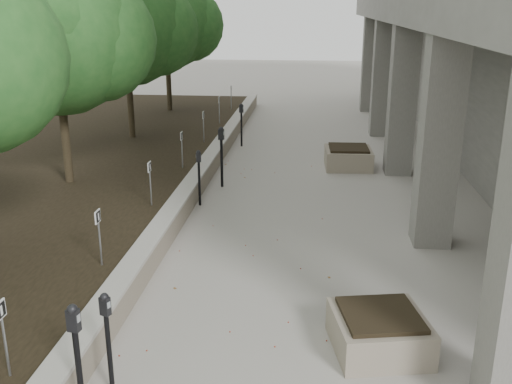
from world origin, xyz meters
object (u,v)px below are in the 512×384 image
at_px(parking_meter_3, 199,178).
at_px(parking_meter_4, 222,157).
at_px(crabapple_tree_4, 127,51).
at_px(parking_meter_1, 109,344).
at_px(parking_meter_2, 79,366).
at_px(planter_back, 348,157).
at_px(parking_meter_5, 241,125).
at_px(crabapple_tree_5, 167,41).
at_px(planter_front, 379,331).
at_px(crabapple_tree_3, 58,67).

xyz_separation_m(parking_meter_3, parking_meter_4, (0.29, 1.49, 0.12)).
bearing_deg(parking_meter_4, crabapple_tree_4, 145.26).
bearing_deg(parking_meter_1, crabapple_tree_4, 127.38).
distance_m(parking_meter_1, parking_meter_2, 0.59).
distance_m(parking_meter_1, planter_back, 11.10).
distance_m(parking_meter_1, parking_meter_4, 8.37).
xyz_separation_m(parking_meter_1, parking_meter_5, (-0.05, 12.86, 0.04)).
height_order(crabapple_tree_5, planter_back, crabapple_tree_5).
height_order(parking_meter_5, planter_front, parking_meter_5).
distance_m(planter_front, planter_back, 9.32).
xyz_separation_m(crabapple_tree_4, parking_meter_1, (3.53, -12.16, -2.45)).
xyz_separation_m(parking_meter_4, planter_back, (3.33, 2.21, -0.48)).
bearing_deg(parking_meter_3, crabapple_tree_5, 95.73).
bearing_deg(parking_meter_5, planter_back, -16.11).
distance_m(parking_meter_3, planter_back, 5.18).
xyz_separation_m(parking_meter_1, parking_meter_4, (0.01, 8.37, 0.11)).
height_order(parking_meter_1, planter_back, parking_meter_1).
bearing_deg(parking_meter_2, parking_meter_5, 99.20).
relative_size(parking_meter_3, parking_meter_5, 0.93).
relative_size(parking_meter_1, parking_meter_5, 0.94).
distance_m(crabapple_tree_4, parking_meter_5, 4.29).
relative_size(parking_meter_1, parking_meter_2, 0.89).
height_order(crabapple_tree_3, planter_front, crabapple_tree_3).
bearing_deg(parking_meter_4, parking_meter_2, -78.69).
bearing_deg(planter_front, parking_meter_4, 114.79).
xyz_separation_m(crabapple_tree_5, planter_front, (6.82, -15.90, -2.84)).
height_order(crabapple_tree_4, parking_meter_3, crabapple_tree_4).
relative_size(parking_meter_5, planter_front, 1.18).
xyz_separation_m(crabapple_tree_4, parking_meter_4, (3.54, -3.79, -2.33)).
bearing_deg(crabapple_tree_4, crabapple_tree_3, -90.00).
xyz_separation_m(crabapple_tree_5, parking_meter_2, (3.40, -17.73, -2.37)).
relative_size(crabapple_tree_5, parking_meter_3, 4.10).
distance_m(parking_meter_1, parking_meter_5, 12.86).
distance_m(parking_meter_2, parking_meter_4, 8.94).
relative_size(crabapple_tree_3, crabapple_tree_4, 1.00).
bearing_deg(crabapple_tree_4, planter_front, -57.95).
height_order(crabapple_tree_3, parking_meter_1, crabapple_tree_3).
bearing_deg(parking_meter_3, parking_meter_2, -100.68).
bearing_deg(parking_meter_4, parking_meter_3, -88.82).
bearing_deg(crabapple_tree_5, parking_meter_5, -51.00).
xyz_separation_m(crabapple_tree_5, planter_back, (6.87, -6.58, -2.81)).
bearing_deg(parking_meter_4, planter_back, 45.79).
bearing_deg(crabapple_tree_4, parking_meter_2, -75.05).
xyz_separation_m(parking_meter_1, planter_front, (3.30, 1.26, -0.39)).
xyz_separation_m(parking_meter_5, planter_front, (3.34, -11.60, -0.43)).
height_order(crabapple_tree_5, parking_meter_3, crabapple_tree_5).
bearing_deg(planter_front, parking_meter_5, 106.07).
height_order(parking_meter_3, parking_meter_5, parking_meter_5).
height_order(parking_meter_2, planter_front, parking_meter_2).
distance_m(crabapple_tree_3, crabapple_tree_5, 10.00).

